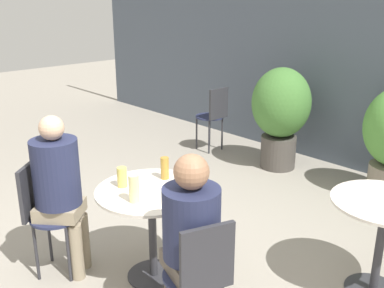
# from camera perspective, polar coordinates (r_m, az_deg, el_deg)

# --- Properties ---
(ground_plane) EXTENTS (20.00, 20.00, 0.00)m
(ground_plane) POSITION_cam_1_polar(r_m,az_deg,el_deg) (3.57, -7.95, -16.60)
(ground_plane) COLOR gray
(storefront_wall) EXTENTS (10.00, 0.06, 3.00)m
(storefront_wall) POSITION_cam_1_polar(r_m,az_deg,el_deg) (5.56, 21.03, 11.74)
(storefront_wall) COLOR #4C5666
(storefront_wall) RESTS_ON ground_plane
(cafe_table_near) EXTENTS (0.80, 0.80, 0.72)m
(cafe_table_near) POSITION_cam_1_polar(r_m,az_deg,el_deg) (3.30, -5.12, -8.21)
(cafe_table_near) COLOR #2D2D33
(cafe_table_near) RESTS_ON ground_plane
(cafe_table_far) EXTENTS (0.73, 0.73, 0.72)m
(cafe_table_far) POSITION_cam_1_polar(r_m,az_deg,el_deg) (3.39, 23.08, -9.31)
(cafe_table_far) COLOR #2D2D33
(cafe_table_far) RESTS_ON ground_plane
(bistro_chair_0) EXTENTS (0.44, 0.43, 0.88)m
(bistro_chair_0) POSITION_cam_1_polar(r_m,az_deg,el_deg) (3.54, -18.33, -7.66)
(bistro_chair_0) COLOR #232847
(bistro_chair_0) RESTS_ON ground_plane
(bistro_chair_1) EXTENTS (0.42, 0.40, 0.88)m
(bistro_chair_1) POSITION_cam_1_polar(r_m,az_deg,el_deg) (2.66, 1.09, -16.03)
(bistro_chair_1) COLOR #232847
(bistro_chair_1) RESTS_ON ground_plane
(bistro_chair_3) EXTENTS (0.38, 0.38, 0.88)m
(bistro_chair_3) POSITION_cam_1_polar(r_m,az_deg,el_deg) (6.00, 2.81, 4.01)
(bistro_chair_3) COLOR #232847
(bistro_chair_3) RESTS_ON ground_plane
(seated_person_0) EXTENTS (0.43, 0.43, 1.25)m
(seated_person_0) POSITION_cam_1_polar(r_m,az_deg,el_deg) (3.41, -16.52, -4.75)
(seated_person_0) COLOR gray
(seated_person_0) RESTS_ON ground_plane
(seated_person_1) EXTENTS (0.40, 0.38, 1.22)m
(seated_person_1) POSITION_cam_1_polar(r_m,az_deg,el_deg) (2.67, -0.22, -11.13)
(seated_person_1) COLOR brown
(seated_person_1) RESTS_ON ground_plane
(beer_glass_0) EXTENTS (0.06, 0.06, 0.17)m
(beer_glass_0) POSITION_cam_1_polar(r_m,az_deg,el_deg) (3.38, -3.48, -3.07)
(beer_glass_0) COLOR #B28433
(beer_glass_0) RESTS_ON cafe_table_near
(beer_glass_1) EXTENTS (0.07, 0.07, 0.15)m
(beer_glass_1) POSITION_cam_1_polar(r_m,az_deg,el_deg) (3.27, -8.87, -4.17)
(beer_glass_1) COLOR #DBC65B
(beer_glass_1) RESTS_ON cafe_table_near
(beer_glass_2) EXTENTS (0.07, 0.07, 0.19)m
(beer_glass_2) POSITION_cam_1_polar(r_m,az_deg,el_deg) (3.02, -7.37, -5.64)
(beer_glass_2) COLOR beige
(beer_glass_2) RESTS_ON cafe_table_near
(beer_glass_3) EXTENTS (0.06, 0.06, 0.15)m
(beer_glass_3) POSITION_cam_1_polar(r_m,az_deg,el_deg) (3.11, -1.62, -5.17)
(beer_glass_3) COLOR beige
(beer_glass_3) RESTS_ON cafe_table_near
(potted_plant_0) EXTENTS (0.70, 0.70, 1.23)m
(potted_plant_0) POSITION_cam_1_polar(r_m,az_deg,el_deg) (5.47, 11.20, 4.23)
(potted_plant_0) COLOR #47423D
(potted_plant_0) RESTS_ON ground_plane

